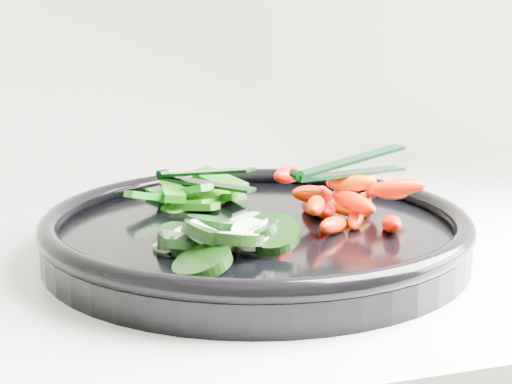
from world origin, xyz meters
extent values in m
cube|color=silver|center=(0.00, 1.70, 0.92)|extent=(2.02, 0.62, 0.03)
cylinder|color=black|center=(0.07, 1.64, 0.94)|extent=(0.42, 0.42, 0.02)
torus|color=black|center=(0.07, 1.64, 0.96)|extent=(0.43, 0.43, 0.02)
cylinder|color=black|center=(0.00, 1.54, 0.96)|extent=(0.06, 0.06, 0.03)
cylinder|color=beige|center=(0.01, 1.56, 0.96)|extent=(0.04, 0.04, 0.02)
cylinder|color=black|center=(0.00, 1.58, 0.96)|extent=(0.05, 0.05, 0.03)
cylinder|color=beige|center=(0.00, 1.60, 0.96)|extent=(0.04, 0.05, 0.02)
cylinder|color=black|center=(0.00, 1.60, 0.96)|extent=(0.05, 0.05, 0.02)
cylinder|color=beige|center=(0.01, 1.59, 0.96)|extent=(0.04, 0.03, 0.02)
cylinder|color=black|center=(0.02, 1.62, 0.96)|extent=(0.06, 0.06, 0.03)
cylinder|color=beige|center=(0.02, 1.61, 0.96)|extent=(0.03, 0.03, 0.02)
cylinder|color=black|center=(0.01, 1.58, 0.96)|extent=(0.06, 0.06, 0.02)
cylinder|color=beige|center=(0.01, 1.60, 0.96)|extent=(0.04, 0.05, 0.02)
cylinder|color=black|center=(0.01, 1.58, 0.96)|extent=(0.04, 0.04, 0.02)
cylinder|color=#CFF0C0|center=(-0.01, 1.60, 0.96)|extent=(0.04, 0.04, 0.02)
cylinder|color=black|center=(0.05, 1.57, 0.97)|extent=(0.05, 0.05, 0.03)
cylinder|color=#D9EFBF|center=(0.05, 1.58, 0.97)|extent=(0.04, 0.04, 0.02)
cylinder|color=black|center=(0.03, 1.60, 0.97)|extent=(0.06, 0.06, 0.02)
cylinder|color=#DCFAC8|center=(0.03, 1.60, 0.97)|extent=(0.05, 0.05, 0.02)
cylinder|color=black|center=(0.02, 1.57, 0.97)|extent=(0.05, 0.06, 0.03)
cylinder|color=beige|center=(0.02, 1.58, 0.97)|extent=(0.04, 0.05, 0.02)
cylinder|color=black|center=(0.06, 1.57, 0.97)|extent=(0.05, 0.05, 0.03)
cylinder|color=#DAFBC9|center=(0.05, 1.57, 0.97)|extent=(0.04, 0.04, 0.02)
cylinder|color=black|center=(0.06, 1.58, 0.97)|extent=(0.05, 0.05, 0.02)
cylinder|color=beige|center=(0.05, 1.60, 0.97)|extent=(0.03, 0.03, 0.02)
cylinder|color=black|center=(0.03, 1.56, 0.97)|extent=(0.06, 0.06, 0.02)
cylinder|color=#E0F7C6|center=(0.04, 1.56, 0.97)|extent=(0.04, 0.04, 0.02)
ellipsoid|color=#E43000|center=(0.16, 1.61, 0.96)|extent=(0.03, 0.04, 0.02)
ellipsoid|color=#FF1B00|center=(0.13, 1.66, 0.96)|extent=(0.02, 0.05, 0.03)
ellipsoid|color=#FF0F00|center=(0.18, 1.58, 0.96)|extent=(0.03, 0.05, 0.03)
ellipsoid|color=#F31600|center=(0.14, 1.64, 0.96)|extent=(0.03, 0.05, 0.02)
ellipsoid|color=#F21C00|center=(0.13, 1.59, 0.96)|extent=(0.04, 0.04, 0.02)
ellipsoid|color=#EA5600|center=(0.16, 1.64, 0.96)|extent=(0.04, 0.02, 0.02)
ellipsoid|color=#EC5200|center=(0.19, 1.67, 0.96)|extent=(0.03, 0.04, 0.02)
ellipsoid|color=#EA5100|center=(0.15, 1.67, 0.96)|extent=(0.03, 0.05, 0.02)
ellipsoid|color=#FE4200|center=(0.12, 1.61, 0.98)|extent=(0.04, 0.05, 0.02)
ellipsoid|color=#EE1600|center=(0.19, 1.65, 0.98)|extent=(0.03, 0.05, 0.03)
ellipsoid|color=#DD3800|center=(0.14, 1.65, 0.98)|extent=(0.03, 0.04, 0.02)
ellipsoid|color=#FF0E00|center=(0.15, 1.61, 0.98)|extent=(0.03, 0.06, 0.02)
ellipsoid|color=#F23D00|center=(0.13, 1.65, 0.98)|extent=(0.05, 0.03, 0.03)
ellipsoid|color=#E45600|center=(0.20, 1.63, 0.98)|extent=(0.04, 0.02, 0.02)
ellipsoid|color=#FF5700|center=(0.16, 1.62, 0.99)|extent=(0.04, 0.04, 0.02)
ellipsoid|color=#FF1100|center=(0.11, 1.67, 0.99)|extent=(0.05, 0.05, 0.02)
ellipsoid|color=#DA4C00|center=(0.16, 1.63, 0.99)|extent=(0.05, 0.03, 0.02)
ellipsoid|color=#DC3600|center=(0.19, 1.60, 0.99)|extent=(0.05, 0.03, 0.02)
cube|color=#14690A|center=(0.05, 1.72, 0.96)|extent=(0.05, 0.06, 0.02)
cube|color=#09670B|center=(0.05, 1.74, 0.96)|extent=(0.06, 0.03, 0.03)
cube|color=#17720A|center=(0.07, 1.73, 0.96)|extent=(0.04, 0.06, 0.02)
cube|color=#256D0A|center=(0.03, 1.70, 0.96)|extent=(0.05, 0.04, 0.01)
cube|color=#24720A|center=(0.04, 1.72, 0.96)|extent=(0.07, 0.05, 0.02)
cube|color=#0A6E11|center=(0.01, 1.75, 0.96)|extent=(0.04, 0.06, 0.01)
cube|color=#0A700B|center=(0.01, 1.75, 0.96)|extent=(0.04, 0.06, 0.03)
cube|color=#146009|center=(0.03, 1.73, 0.97)|extent=(0.05, 0.06, 0.02)
cube|color=#09610A|center=(-0.01, 1.72, 0.97)|extent=(0.05, 0.03, 0.02)
cube|color=#0E6A0A|center=(0.02, 1.73, 0.97)|extent=(0.03, 0.07, 0.01)
cube|color=#16750B|center=(0.07, 1.76, 0.97)|extent=(0.05, 0.07, 0.02)
cylinder|color=black|center=(0.10, 1.62, 1.00)|extent=(0.01, 0.01, 0.01)
cube|color=black|center=(0.16, 1.63, 1.00)|extent=(0.11, 0.04, 0.00)
cube|color=black|center=(0.16, 1.63, 1.01)|extent=(0.11, 0.04, 0.02)
cylinder|color=black|center=(0.01, 1.77, 0.98)|extent=(0.01, 0.01, 0.01)
cube|color=black|center=(0.05, 1.73, 0.97)|extent=(0.08, 0.09, 0.00)
cube|color=black|center=(0.05, 1.73, 0.99)|extent=(0.08, 0.09, 0.02)
camera|label=1|loc=(-0.10, 1.06, 1.13)|focal=50.00mm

